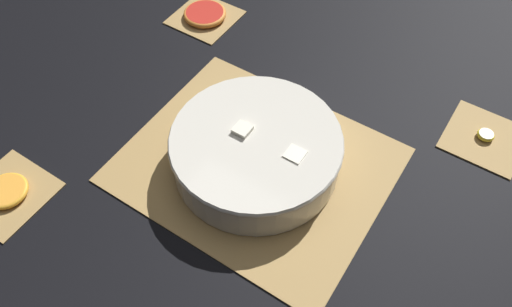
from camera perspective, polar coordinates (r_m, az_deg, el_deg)
ground_plane at (r=0.91m, az=0.00°, el=-1.34°), size 6.00×6.00×0.00m
bamboo_mat_center at (r=0.91m, az=0.00°, el=-1.23°), size 0.46×0.38×0.01m
coaster_mat_near_left at (r=0.97m, az=-26.48°, el=-4.10°), size 0.14×0.14×0.01m
coaster_mat_far_left at (r=1.21m, az=-5.83°, el=15.26°), size 0.14×0.14×0.01m
coaster_mat_far_right at (r=1.04m, az=24.64°, el=1.69°), size 0.14×0.14×0.01m
fruit_salad_bowl at (r=0.87m, az=0.02°, el=0.50°), size 0.30×0.30×0.08m
orange_slice_whole at (r=0.97m, az=-26.65°, el=-3.85°), size 0.08×0.08×0.01m
banana_coin_single at (r=1.04m, az=24.78°, el=1.95°), size 0.03×0.03×0.01m
grapefruit_slice at (r=1.20m, az=-5.87°, el=15.60°), size 0.10×0.10×0.01m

